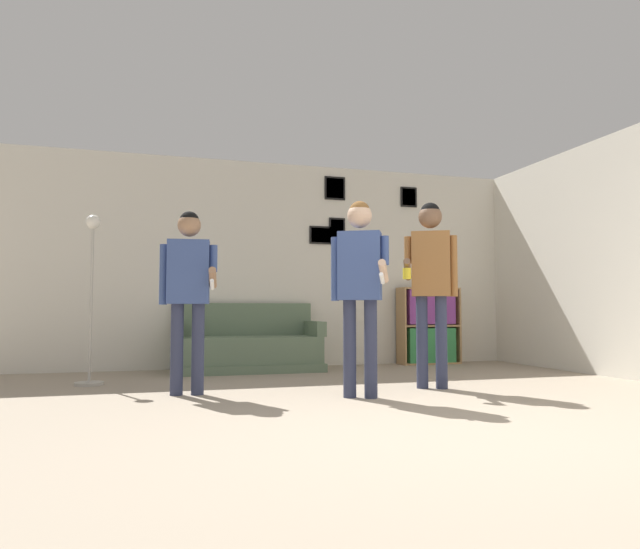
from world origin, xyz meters
The scene contains 10 objects.
ground_plane centered at (0.00, 0.00, 0.00)m, with size 20.00×20.00×0.00m, color gray.
wall_back centered at (0.00, 4.44, 1.35)m, with size 8.47×0.08×2.70m.
wall_right centered at (3.07, 2.20, 1.35)m, with size 0.06×6.81×2.70m.
couch centered at (-0.72, 4.01, 0.28)m, with size 1.79×0.80×0.83m.
bookshelf centered at (1.84, 4.22, 0.52)m, with size 0.85×0.30×1.05m.
floor_lamp centered at (-2.42, 3.12, 0.88)m, with size 0.28×0.28×1.70m.
person_player_foreground_left centered at (-1.53, 2.18, 0.99)m, with size 0.50×0.48×1.62m.
person_player_foreground_center centered at (-0.13, 1.61, 1.03)m, with size 0.45×0.59×1.68m.
person_watcher_holding_cup centered at (0.72, 1.96, 1.10)m, with size 0.59×0.37×1.77m.
drinking_cup centered at (1.90, 4.22, 1.10)m, with size 0.07×0.07×0.10m.
Camera 1 is at (-1.80, -2.97, 0.74)m, focal length 32.00 mm.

